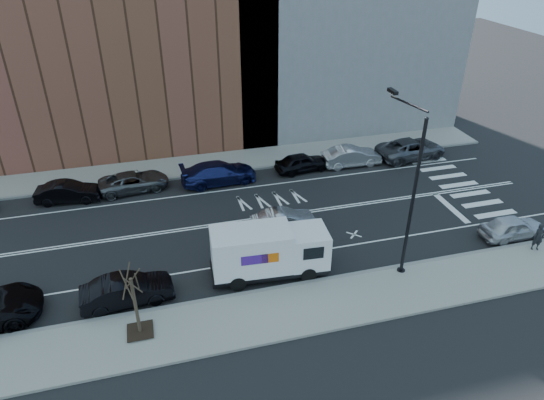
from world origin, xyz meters
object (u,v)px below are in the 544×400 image
fedex_van (268,251)px  far_parked_b (68,192)px  near_parked_front (513,227)px  pedestrian (538,237)px  driving_sedan (284,220)px

fedex_van → far_parked_b: fedex_van is taller
fedex_van → near_parked_front: size_ratio=1.58×
near_parked_front → pedestrian: bearing=-168.6°
near_parked_front → pedestrian: (0.35, -1.63, 0.29)m
far_parked_b → pedestrian: size_ratio=2.54×
pedestrian → driving_sedan: bearing=171.1°
near_parked_front → pedestrian: pedestrian is taller
near_parked_front → driving_sedan: bearing=71.0°
far_parked_b → near_parked_front: 28.92m
fedex_van → driving_sedan: bearing=67.1°
far_parked_b → near_parked_front: bearing=-107.4°
driving_sedan → pedestrian: bearing=-114.3°
driving_sedan → near_parked_front: 13.93m
fedex_van → pedestrian: (15.58, -2.03, -0.53)m
far_parked_b → near_parked_front: far_parked_b is taller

